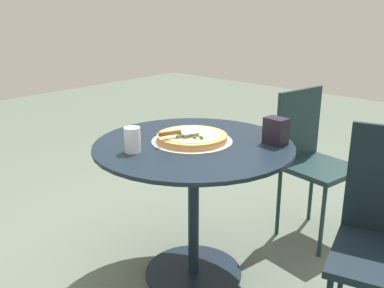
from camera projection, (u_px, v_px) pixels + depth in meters
The scene contains 7 objects.
ground_plane at pixel (193, 273), 2.33m from camera, with size 10.00×10.00×0.00m, color #5A6759.
patio_table at pixel (194, 178), 2.16m from camera, with size 0.97×0.97×0.73m.
pizza_on_tray at pixel (192, 138), 2.13m from camera, with size 0.40×0.40×0.05m.
pizza_server at pixel (179, 132), 2.07m from camera, with size 0.12×0.21×0.02m.
drinking_cup at pixel (132, 140), 1.96m from camera, with size 0.07×0.07×0.12m, color silver.
napkin_dispenser at pixel (276, 131), 2.08m from camera, with size 0.11×0.07×0.13m, color black.
patio_chair_far at pixel (310, 153), 2.60m from camera, with size 0.44×0.44×0.90m.
Camera 1 is at (-1.33, 1.50, 1.38)m, focal length 40.71 mm.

